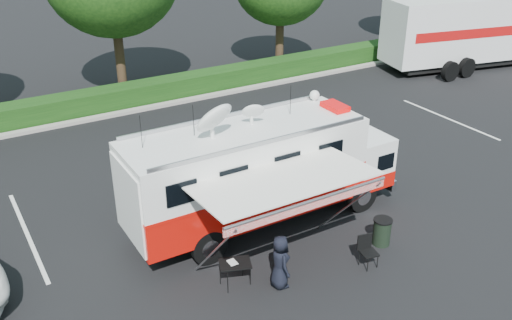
{
  "coord_description": "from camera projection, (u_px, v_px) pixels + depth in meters",
  "views": [
    {
      "loc": [
        -7.99,
        -12.83,
        9.51
      ],
      "look_at": [
        0.0,
        0.5,
        1.9
      ],
      "focal_mm": 40.0,
      "sensor_mm": 36.0,
      "label": 1
    }
  ],
  "objects": [
    {
      "name": "ground_plane",
      "position": [
        264.0,
        221.0,
        17.76
      ],
      "size": [
        120.0,
        120.0,
        0.0
      ],
      "primitive_type": "plane",
      "color": "black",
      "rests_on": "ground"
    },
    {
      "name": "stall_lines",
      "position": [
        207.0,
        185.0,
        19.84
      ],
      "size": [
        24.12,
        5.5,
        0.01
      ],
      "color": "silver",
      "rests_on": "ground_plane"
    },
    {
      "name": "command_truck",
      "position": [
        262.0,
        171.0,
        16.95
      ],
      "size": [
        8.58,
        2.36,
        4.12
      ],
      "color": "black",
      "rests_on": "ground_plane"
    },
    {
      "name": "awning",
      "position": [
        288.0,
        185.0,
        14.31
      ],
      "size": [
        4.68,
        2.44,
        2.83
      ],
      "color": "white",
      "rests_on": "ground_plane"
    },
    {
      "name": "person",
      "position": [
        279.0,
        285.0,
        14.92
      ],
      "size": [
        0.58,
        0.8,
        1.51
      ],
      "primitive_type": "imported",
      "rotation": [
        0.0,
        0.0,
        1.43
      ],
      "color": "black",
      "rests_on": "ground_plane"
    },
    {
      "name": "folding_table",
      "position": [
        235.0,
        264.0,
        14.68
      ],
      "size": [
        0.96,
        0.83,
        0.69
      ],
      "color": "black",
      "rests_on": "ground_plane"
    },
    {
      "name": "folding_chair",
      "position": [
        367.0,
        248.0,
        15.51
      ],
      "size": [
        0.52,
        0.54,
        0.92
      ],
      "color": "black",
      "rests_on": "ground_plane"
    },
    {
      "name": "trash_bin",
      "position": [
        382.0,
        232.0,
        16.46
      ],
      "size": [
        0.55,
        0.55,
        0.82
      ],
      "color": "black",
      "rests_on": "ground_plane"
    },
    {
      "name": "semi_trailer",
      "position": [
        490.0,
        28.0,
        32.13
      ],
      "size": [
        12.9,
        5.33,
        3.9
      ],
      "color": "silver",
      "rests_on": "ground_plane"
    }
  ]
}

